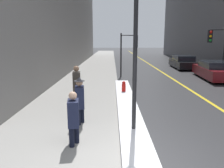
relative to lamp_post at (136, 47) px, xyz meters
The scene contains 13 objects.
ground_plane 3.07m from the lamp_post, 98.57° to the right, with size 160.00×160.00×0.00m, color #2D2D30.
sidewalk_slab 13.71m from the lamp_post, 99.65° to the left, with size 4.00×80.00×0.01m.
road_centre_stripe 14.03m from the lamp_post, 74.27° to the left, with size 0.16×80.00×0.00m.
snow_bank_curb 3.73m from the lamp_post, 90.32° to the left, with size 0.81×10.10×0.17m.
lamp_post is the anchor object (origin of this frame).
traffic_light_near 10.54m from the lamp_post, 85.96° to the left, with size 1.31×0.40×3.25m.
traffic_light_far 12.09m from the lamp_post, 55.57° to the left, with size 1.31×0.32×3.62m.
pedestrian_in_glasses 2.48m from the lamp_post, 156.69° to the right, with size 0.34×0.70×1.45m.
pedestrian_in_fedora 2.50m from the lamp_post, 155.31° to the left, with size 0.35×0.52×1.58m.
pedestrian_with_shoulder_bag 4.08m from the lamp_post, 124.98° to the left, with size 0.39×0.77×1.67m.
parked_car_maroon 11.69m from the lamp_post, 54.52° to the left, with size 2.30×4.96×1.27m.
parked_car_black 16.93m from the lamp_post, 67.67° to the left, with size 2.02×4.89×1.27m.
fire_hydrant 5.23m from the lamp_post, 90.52° to the left, with size 0.20×0.20×0.70m.
Camera 1 is at (-0.38, -4.35, 2.72)m, focal length 35.00 mm.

